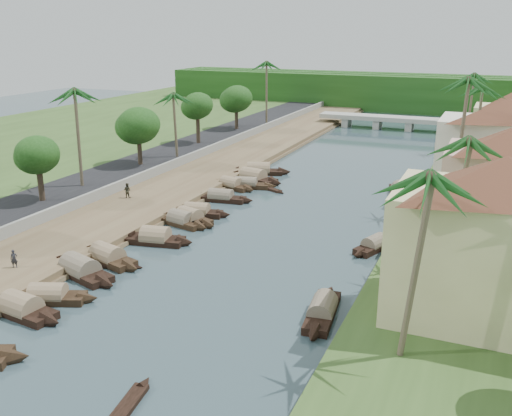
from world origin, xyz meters
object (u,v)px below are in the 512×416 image
at_px(bridge, 394,120).
at_px(building_near, 496,239).
at_px(person_near, 14,259).
at_px(sampan_1, 21,309).

height_order(bridge, building_near, building_near).
height_order(building_near, person_near, building_near).
relative_size(building_near, person_near, 10.35).
bearing_deg(bridge, sampan_1, -96.54).
xyz_separation_m(building_near, person_near, (-33.51, -5.03, -4.87)).
bearing_deg(person_near, bridge, 48.43).
bearing_deg(building_near, person_near, -171.46).
distance_m(building_near, sampan_1, 30.68).
distance_m(bridge, sampan_1, 84.03).
bearing_deg(sampan_1, person_near, 144.92).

